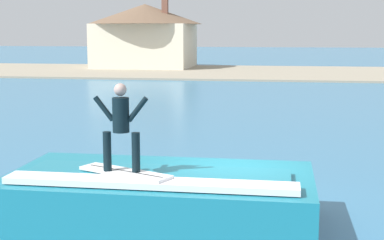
% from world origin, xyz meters
% --- Properties ---
extents(ground_plane, '(260.00, 260.00, 0.00)m').
position_xyz_m(ground_plane, '(0.00, 0.00, 0.00)').
color(ground_plane, teal).
extents(wave_crest, '(6.15, 3.20, 1.25)m').
position_xyz_m(wave_crest, '(-1.43, -0.86, 0.59)').
color(wave_crest, teal).
rests_on(wave_crest, ground_plane).
extents(surfboard, '(1.99, 1.26, 0.06)m').
position_xyz_m(surfboard, '(-1.98, -1.50, 1.28)').
color(surfboard, white).
rests_on(surfboard, wave_crest).
extents(surfer, '(1.07, 0.32, 1.70)m').
position_xyz_m(surfer, '(-2.03, -1.54, 2.25)').
color(surfer, black).
rests_on(surfer, surfboard).
extents(shoreline_bank, '(120.00, 18.23, 0.16)m').
position_xyz_m(shoreline_bank, '(0.00, 42.61, 0.08)').
color(shoreline_bank, gray).
rests_on(shoreline_bank, ground_plane).
extents(car_near_shore, '(4.52, 2.11, 1.86)m').
position_xyz_m(car_near_shore, '(-14.70, 44.37, 0.95)').
color(car_near_shore, black).
rests_on(car_near_shore, ground_plane).
extents(house_with_chimney, '(12.07, 12.07, 7.11)m').
position_xyz_m(house_with_chimney, '(-13.49, 47.69, 3.78)').
color(house_with_chimney, beige).
rests_on(house_with_chimney, ground_plane).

